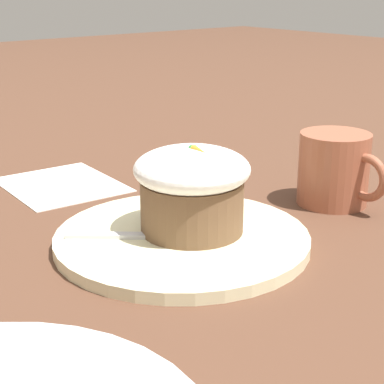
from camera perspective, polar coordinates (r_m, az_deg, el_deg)
ground_plane at (r=0.62m, az=-0.90°, el=-4.70°), size 4.00×4.00×0.00m
dessert_plate at (r=0.62m, az=-0.90°, el=-4.21°), size 0.24×0.24×0.01m
carrot_cake at (r=0.61m, az=0.00°, el=0.42°), size 0.11×0.11×0.09m
spoon at (r=0.60m, az=-2.82°, el=-3.81°), size 0.10×0.11×0.01m
coffee_cup at (r=0.73m, az=12.61°, el=2.00°), size 0.11×0.08×0.08m
paper_napkin at (r=0.81m, az=-11.59°, el=0.65°), size 0.16×0.14×0.00m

